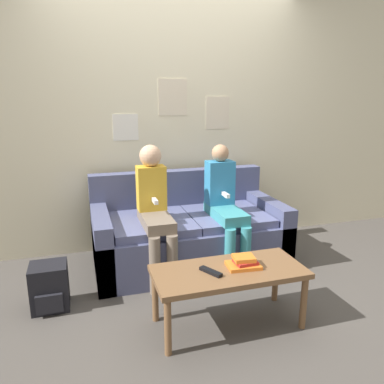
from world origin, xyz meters
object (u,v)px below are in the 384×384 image
Objects in this scene: couch at (188,233)px; backpack at (50,287)px; coffee_table at (229,276)px; person_left at (155,205)px; tv_remote at (211,272)px; person_right at (225,203)px.

couch is 5.04× the size of backpack.
couch is 1.29m from backpack.
couch is at bearing 88.59° from coffee_table.
person_left reaches higher than backpack.
backpack is at bearing 153.89° from coffee_table.
couch reaches higher than tv_remote.
person_left is at bearing 110.34° from coffee_table.
coffee_table is at bearing -26.11° from backpack.
couch is at bearing 22.07° from backpack.
person_right reaches higher than backpack.
tv_remote is at bearing -117.10° from person_right.
coffee_table is 0.94m from person_right.
coffee_table is at bearing -110.03° from person_right.
tv_remote is at bearing -172.20° from coffee_table.
backpack is at bearing -169.31° from person_right.
backpack is (-0.85, -0.29, -0.46)m from person_left.
person_right is 6.53× the size of tv_remote.
couch is at bearing 29.72° from person_left.
person_right reaches higher than coffee_table.
person_left is at bearing 73.65° from tv_remote.
tv_remote is 1.21m from backpack.
person_left is 3.31× the size of backpack.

